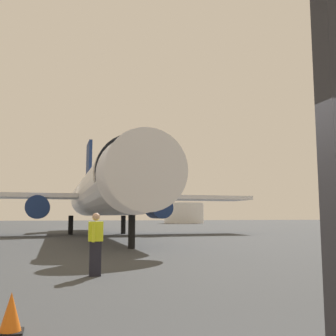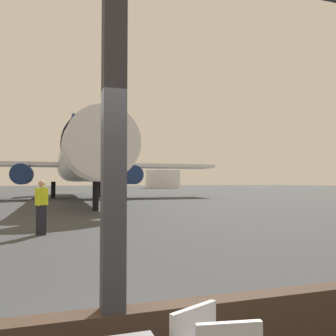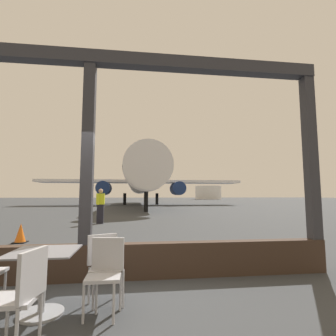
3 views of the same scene
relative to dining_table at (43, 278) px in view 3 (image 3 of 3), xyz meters
The scene contains 10 objects.
ground_plane 41.21m from the dining_table, 89.63° to the left, with size 220.00×220.00×0.00m, color #383A3D.
window_frame 1.60m from the dining_table, 77.42° to the left, with size 8.64×0.24×4.01m.
dining_table is the anchor object (origin of this frame).
cafe_chair_window_right 0.74m from the dining_table, 17.82° to the left, with size 0.50×0.50×0.88m.
cafe_chair_aisle_left 0.82m from the dining_table, 84.28° to the right, with size 0.46×0.46×0.92m.
cafe_chair_side_extra 0.76m from the dining_table, ahead, with size 0.44×0.44×0.88m.
airplane 32.63m from the dining_table, 86.33° to the left, with size 28.71×34.33×10.66m.
ground_crew_worker 10.13m from the dining_table, 93.43° to the left, with size 0.40×0.54×1.74m.
traffic_cone 5.50m from the dining_table, 114.49° to the left, with size 0.36×0.36×0.57m.
fuel_storage_tank 89.67m from the dining_table, 72.57° to the left, with size 9.05×9.05×4.61m, color white.
Camera 3 is at (0.81, -4.62, 1.41)m, focal length 27.77 mm.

